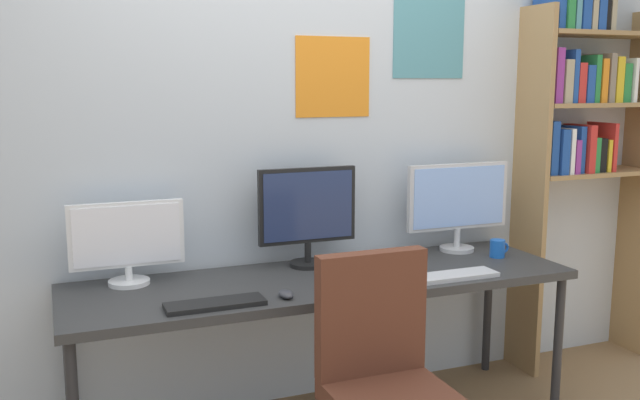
% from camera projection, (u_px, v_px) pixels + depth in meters
% --- Properties ---
extents(wall_back, '(4.73, 0.11, 2.60)m').
position_uv_depth(wall_back, '(293.00, 147.00, 3.46)').
color(wall_back, silver).
rests_on(wall_back, ground_plane).
extents(desk, '(2.33, 0.68, 0.74)m').
position_uv_depth(desk, '(324.00, 287.00, 3.18)').
color(desk, '#333333').
rests_on(desk, ground_plane).
extents(bookshelf, '(0.83, 0.28, 2.19)m').
position_uv_depth(bookshelf, '(582.00, 118.00, 3.86)').
color(bookshelf, '#9E7A4C').
rests_on(bookshelf, ground_plane).
extents(monitor_left, '(0.49, 0.18, 0.37)m').
position_uv_depth(monitor_left, '(127.00, 240.00, 3.02)').
color(monitor_left, silver).
rests_on(monitor_left, desk).
extents(monitor_center, '(0.49, 0.18, 0.48)m').
position_uv_depth(monitor_center, '(308.00, 212.00, 3.32)').
color(monitor_center, black).
rests_on(monitor_center, desk).
extents(monitor_right, '(0.59, 0.18, 0.46)m').
position_uv_depth(monitor_right, '(458.00, 201.00, 3.62)').
color(monitor_right, silver).
rests_on(monitor_right, desk).
extents(keyboard_left, '(0.40, 0.13, 0.02)m').
position_uv_depth(keyboard_left, '(215.00, 304.00, 2.75)').
color(keyboard_left, black).
rests_on(keyboard_left, desk).
extents(keyboard_right, '(0.38, 0.13, 0.02)m').
position_uv_depth(keyboard_right, '(457.00, 275.00, 3.16)').
color(keyboard_right, silver).
rests_on(keyboard_right, desk).
extents(computer_mouse, '(0.06, 0.10, 0.03)m').
position_uv_depth(computer_mouse, '(286.00, 294.00, 2.86)').
color(computer_mouse, '#38383D').
rests_on(computer_mouse, desk).
extents(coffee_mug, '(0.11, 0.08, 0.09)m').
position_uv_depth(coffee_mug, '(498.00, 248.00, 3.52)').
color(coffee_mug, blue).
rests_on(coffee_mug, desk).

